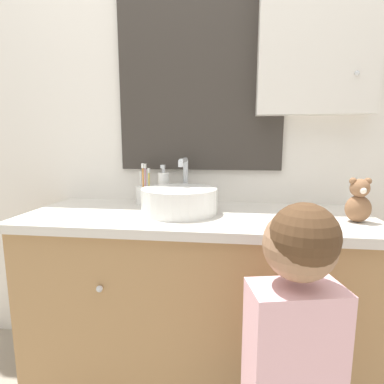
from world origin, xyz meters
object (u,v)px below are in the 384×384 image
object	(u,v)px
sink_basin	(180,200)
teddy_bear	(359,201)
toothbrush_holder	(145,194)
soap_dispenser	(164,188)
child_figure	(294,352)

from	to	relation	value
sink_basin	teddy_bear	size ratio (longest dim) A/B	2.19
sink_basin	toothbrush_holder	world-z (taller)	sink_basin
toothbrush_holder	teddy_bear	bearing A→B (deg)	-14.34
sink_basin	teddy_bear	distance (m)	0.69
sink_basin	teddy_bear	bearing A→B (deg)	-5.52
sink_basin	toothbrush_holder	size ratio (longest dim) A/B	1.85
toothbrush_holder	soap_dispenser	xyz separation A→B (m)	(0.09, 0.01, 0.03)
sink_basin	child_figure	xyz separation A→B (m)	(0.38, -0.50, -0.30)
toothbrush_holder	child_figure	bearing A→B (deg)	-48.66
toothbrush_holder	child_figure	distance (m)	0.93
toothbrush_holder	child_figure	size ratio (longest dim) A/B	0.21
toothbrush_holder	soap_dispenser	bearing A→B (deg)	5.99
toothbrush_holder	teddy_bear	distance (m)	0.92
sink_basin	soap_dispenser	xyz separation A→B (m)	(-0.11, 0.17, 0.02)
toothbrush_holder	child_figure	world-z (taller)	toothbrush_holder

